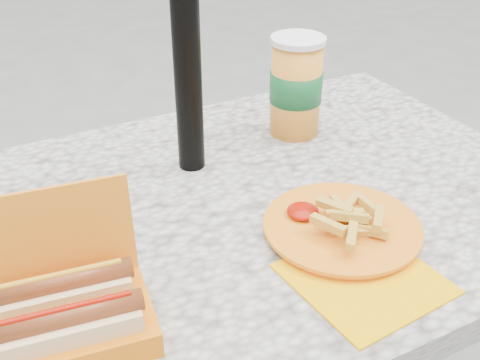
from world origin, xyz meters
name	(u,v)px	position (x,y,z in m)	size (l,w,h in m)	color
picnic_table	(230,255)	(0.00, 0.00, 0.64)	(1.20, 0.80, 0.75)	beige
hotdog_box	(64,314)	(-0.32, -0.17, 0.79)	(0.24, 0.19, 0.18)	orange
fries_plate	(343,229)	(0.12, -0.16, 0.76)	(0.27, 0.34, 0.05)	#FFAF00
soda_cup	(296,86)	(0.25, 0.19, 0.85)	(0.11, 0.11, 0.21)	orange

